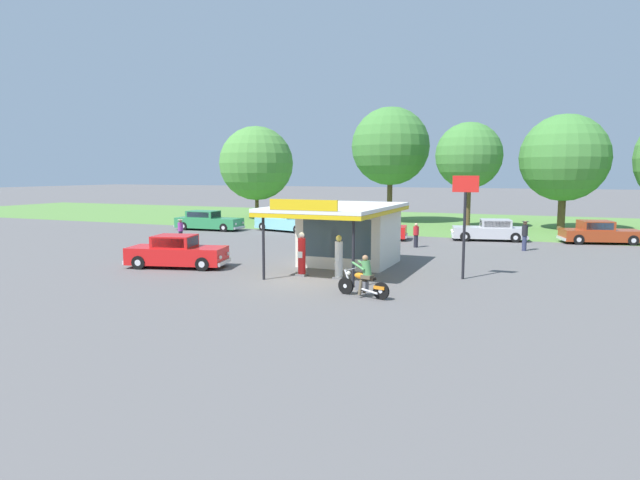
% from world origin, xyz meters
% --- Properties ---
extents(ground_plane, '(300.00, 300.00, 0.00)m').
position_xyz_m(ground_plane, '(0.00, 0.00, 0.00)').
color(ground_plane, '#5B5959').
extents(grass_verge_strip, '(120.00, 24.00, 0.01)m').
position_xyz_m(grass_verge_strip, '(0.00, 30.00, 0.00)').
color(grass_verge_strip, '#56843D').
rests_on(grass_verge_strip, ground).
extents(service_station_kiosk, '(4.98, 7.83, 3.51)m').
position_xyz_m(service_station_kiosk, '(0.60, 4.26, 1.77)').
color(service_station_kiosk, silver).
rests_on(service_station_kiosk, ground).
extents(gas_pump_nearside, '(0.44, 0.44, 1.97)m').
position_xyz_m(gas_pump_nearside, '(-0.29, 0.80, 0.90)').
color(gas_pump_nearside, slate).
rests_on(gas_pump_nearside, ground).
extents(gas_pump_offside, '(0.44, 0.44, 1.91)m').
position_xyz_m(gas_pump_offside, '(1.48, 0.80, 0.87)').
color(gas_pump_offside, slate).
rests_on(gas_pump_offside, ground).
extents(motorcycle_with_rider, '(2.14, 0.82, 1.58)m').
position_xyz_m(motorcycle_with_rider, '(3.59, -2.12, 0.65)').
color(motorcycle_with_rider, black).
rests_on(motorcycle_with_rider, ground).
extents(featured_classic_sedan, '(5.13, 2.92, 1.57)m').
position_xyz_m(featured_classic_sedan, '(-6.85, 0.53, 0.71)').
color(featured_classic_sedan, red).
rests_on(featured_classic_sedan, ground).
extents(parked_car_second_row_spare, '(5.70, 3.14, 1.57)m').
position_xyz_m(parked_car_second_row_spare, '(-9.24, 17.45, 0.71)').
color(parked_car_second_row_spare, '#7AC6D1').
rests_on(parked_car_second_row_spare, ground).
extents(parked_car_back_row_far_left, '(5.18, 2.74, 1.45)m').
position_xyz_m(parked_car_back_row_far_left, '(6.17, 17.45, 0.66)').
color(parked_car_back_row_far_left, '#B7B7BC').
rests_on(parked_car_back_row_far_left, ground).
extents(parked_car_back_row_centre_left, '(5.29, 3.09, 1.49)m').
position_xyz_m(parked_car_back_row_centre_left, '(12.92, 18.63, 0.67)').
color(parked_car_back_row_centre_left, '#993819').
rests_on(parked_car_back_row_centre_left, ground).
extents(parked_car_back_row_right, '(5.27, 2.79, 1.48)m').
position_xyz_m(parked_car_back_row_right, '(-1.44, 14.97, 0.69)').
color(parked_car_back_row_right, red).
rests_on(parked_car_back_row_right, ground).
extents(parked_car_back_row_centre, '(5.67, 2.08, 1.54)m').
position_xyz_m(parked_car_back_row_centre, '(-15.50, 15.89, 0.71)').
color(parked_car_back_row_centre, '#2D844C').
rests_on(parked_car_back_row_centre, ground).
extents(bystander_strolling_foreground, '(0.34, 0.34, 1.51)m').
position_xyz_m(bystander_strolling_foreground, '(2.30, 12.10, 0.79)').
color(bystander_strolling_foreground, black).
rests_on(bystander_strolling_foreground, ground).
extents(bystander_chatting_near_pumps, '(0.34, 0.34, 1.56)m').
position_xyz_m(bystander_chatting_near_pumps, '(-12.38, 8.18, 0.83)').
color(bystander_chatting_near_pumps, black).
rests_on(bystander_chatting_near_pumps, ground).
extents(bystander_leaning_by_kiosk, '(0.39, 0.39, 1.77)m').
position_xyz_m(bystander_leaning_by_kiosk, '(8.55, 13.10, 0.96)').
color(bystander_leaning_by_kiosk, '#2D3351').
rests_on(bystander_leaning_by_kiosk, ground).
extents(tree_oak_right, '(7.11, 7.11, 10.55)m').
position_xyz_m(tree_oak_right, '(-3.77, 28.14, 6.90)').
color(tree_oak_right, brown).
rests_on(tree_oak_right, ground).
extents(tree_oak_left, '(5.43, 5.43, 8.70)m').
position_xyz_m(tree_oak_left, '(3.54, 25.42, 5.96)').
color(tree_oak_left, brown).
rests_on(tree_oak_left, ground).
extents(tree_oak_far_right, '(7.29, 7.29, 9.15)m').
position_xyz_m(tree_oak_far_right, '(-17.15, 26.89, 5.50)').
color(tree_oak_far_right, brown).
rests_on(tree_oak_far_right, ground).
extents(tree_oak_far_left, '(6.87, 6.87, 9.20)m').
position_xyz_m(tree_oak_far_left, '(10.85, 26.65, 5.61)').
color(tree_oak_far_left, brown).
rests_on(tree_oak_far_left, ground).
extents(roadside_pole_sign, '(1.10, 0.12, 4.46)m').
position_xyz_m(roadside_pole_sign, '(6.47, 2.83, 3.07)').
color(roadside_pole_sign, black).
rests_on(roadside_pole_sign, ground).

